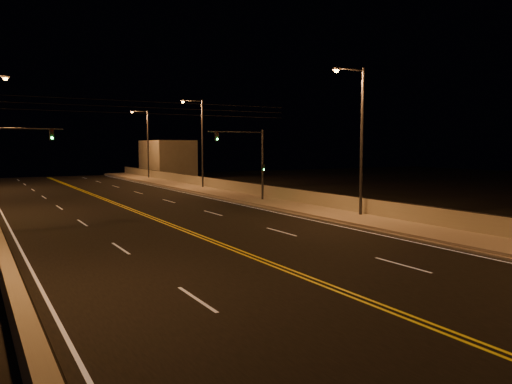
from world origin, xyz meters
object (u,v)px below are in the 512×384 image
streetlight_3 (146,140)px  streetlight_1 (359,133)px  streetlight_2 (200,138)px  traffic_signal_right (252,157)px

streetlight_3 → streetlight_1: bearing=-90.0°
streetlight_2 → streetlight_3: same height
streetlight_3 → traffic_signal_right: (-1.53, -33.19, -1.74)m
streetlight_1 → traffic_signal_right: 11.55m
streetlight_1 → traffic_signal_right: size_ratio=1.59×
streetlight_1 → streetlight_2: bearing=90.0°
streetlight_2 → traffic_signal_right: (-1.53, -14.21, -1.74)m
traffic_signal_right → streetlight_2: bearing=83.8°
streetlight_1 → streetlight_2: same height
streetlight_2 → streetlight_3: 18.98m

